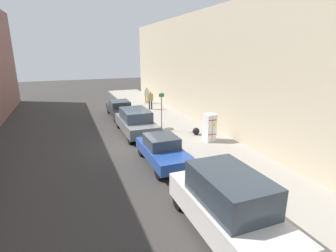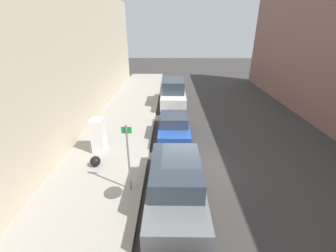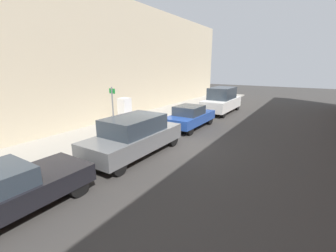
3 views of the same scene
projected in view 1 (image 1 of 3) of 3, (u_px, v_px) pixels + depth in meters
ground_plane at (133, 144)px, 16.24m from camera, size 80.00×80.00×0.00m
sidewalk_slab at (191, 135)px, 17.64m from camera, size 4.09×44.00×0.15m
building_facade_near at (235, 72)px, 17.59m from camera, size 2.24×39.60×8.42m
discarded_refrigerator at (210, 127)px, 16.16m from camera, size 0.61×0.71×1.71m
manhole_cover at (169, 129)px, 18.78m from camera, size 0.70×0.70×0.02m
street_sign_post at (162, 110)px, 17.93m from camera, size 0.36×0.07×2.73m
trash_bag at (196, 131)px, 17.52m from camera, size 0.47×0.47×0.47m
pedestrian_walking_far at (147, 94)px, 27.77m from camera, size 0.49×0.23×1.70m
pedestrian_standing_near at (150, 99)px, 24.90m from camera, size 0.49×0.23×1.71m
parked_sedan_dark at (120, 109)px, 22.75m from camera, size 1.79×4.65×1.37m
parked_suv_gray at (136, 122)px, 17.97m from camera, size 1.95×4.87×1.73m
parked_hatchback_blue at (162, 150)px, 13.22m from camera, size 1.71×4.12×1.44m
parked_van_white at (228, 206)px, 7.93m from camera, size 1.91×4.91×2.13m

